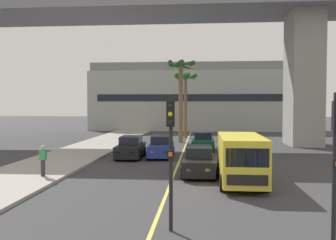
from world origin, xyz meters
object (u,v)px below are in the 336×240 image
object	(u,v)px
car_queue_front	(131,148)
delivery_van	(241,158)
pedestrian_mid_block	(43,160)
palm_tree_near_median	(186,85)
traffic_light_median_near	(171,143)
car_queue_third	(161,147)
traffic_light_right_far_corner	(336,151)
palm_tree_mid_median	(181,80)
car_queue_second	(199,162)
car_queue_fourth	(203,142)

from	to	relation	value
car_queue_front	delivery_van	bearing A→B (deg)	-49.82
pedestrian_mid_block	palm_tree_near_median	bearing A→B (deg)	75.19
car_queue_front	traffic_light_median_near	distance (m)	16.01
car_queue_front	car_queue_third	bearing A→B (deg)	14.60
traffic_light_right_far_corner	palm_tree_mid_median	xyz separation A→B (m)	(-5.54, 27.87, 3.57)
traffic_light_median_near	palm_tree_mid_median	xyz separation A→B (m)	(-1.19, 26.48, 3.57)
pedestrian_mid_block	palm_tree_mid_median	bearing A→B (deg)	72.28
car_queue_second	car_queue_third	distance (m)	7.13
delivery_van	car_queue_second	bearing A→B (deg)	132.00
car_queue_second	palm_tree_mid_median	distance (m)	18.14
car_queue_third	traffic_light_right_far_corner	xyz separation A→B (m)	(6.37, -17.27, 1.99)
traffic_light_right_far_corner	palm_tree_near_median	world-z (taller)	palm_tree_near_median
palm_tree_near_median	car_queue_second	bearing A→B (deg)	-85.65
traffic_light_median_near	traffic_light_right_far_corner	xyz separation A→B (m)	(4.35, -1.38, 0.00)
car_queue_front	traffic_light_right_far_corner	size ratio (longest dim) A/B	0.99
car_queue_second	traffic_light_right_far_corner	distance (m)	11.46
car_queue_third	palm_tree_near_median	xyz separation A→B (m)	(1.11, 15.62, 5.27)
delivery_van	traffic_light_median_near	distance (m)	7.73
traffic_light_right_far_corner	palm_tree_mid_median	distance (m)	28.63
car_queue_front	pedestrian_mid_block	bearing A→B (deg)	-111.50
car_queue_second	traffic_light_right_far_corner	xyz separation A→B (m)	(3.57, -10.71, 1.99)
car_queue_front	car_queue_fourth	xyz separation A→B (m)	(5.22, 4.60, 0.00)
car_queue_third	traffic_light_median_near	xyz separation A→B (m)	(2.01, -15.89, 1.99)
palm_tree_near_median	pedestrian_mid_block	xyz separation A→B (m)	(-6.36, -24.06, -4.99)
car_queue_second	palm_tree_mid_median	xyz separation A→B (m)	(-1.97, 17.16, 5.56)
delivery_van	palm_tree_mid_median	world-z (taller)	palm_tree_mid_median
traffic_light_right_far_corner	palm_tree_mid_median	size ratio (longest dim) A/B	0.51
pedestrian_mid_block	traffic_light_right_far_corner	bearing A→B (deg)	-37.22
car_queue_third	pedestrian_mid_block	size ratio (longest dim) A/B	2.57
car_queue_second	car_queue_third	world-z (taller)	same
traffic_light_median_near	car_queue_second	bearing A→B (deg)	85.22
car_queue_second	traffic_light_median_near	world-z (taller)	traffic_light_median_near
traffic_light_median_near	pedestrian_mid_block	world-z (taller)	traffic_light_median_near
car_queue_third	palm_tree_mid_median	xyz separation A→B (m)	(0.83, 10.59, 5.56)
palm_tree_mid_median	pedestrian_mid_block	distance (m)	20.68
palm_tree_near_median	palm_tree_mid_median	size ratio (longest dim) A/B	0.90
car_queue_front	traffic_light_right_far_corner	world-z (taller)	traffic_light_right_far_corner
car_queue_third	traffic_light_right_far_corner	size ratio (longest dim) A/B	0.99
car_queue_third	palm_tree_mid_median	distance (m)	12.00
car_queue_second	pedestrian_mid_block	world-z (taller)	pedestrian_mid_block
palm_tree_mid_median	car_queue_second	bearing A→B (deg)	-83.46
car_queue_third	traffic_light_right_far_corner	distance (m)	18.52
palm_tree_mid_median	pedestrian_mid_block	size ratio (longest dim) A/B	5.11
palm_tree_near_median	traffic_light_right_far_corner	bearing A→B (deg)	-80.91
delivery_van	palm_tree_near_median	world-z (taller)	palm_tree_near_median
delivery_van	palm_tree_near_median	xyz separation A→B (m)	(-3.73, 24.45, 4.70)
car_queue_fourth	delivery_van	xyz separation A→B (m)	(1.76, -12.87, 0.57)
car_queue_third	pedestrian_mid_block	xyz separation A→B (m)	(-5.25, -8.44, 0.28)
car_queue_front	delivery_van	xyz separation A→B (m)	(6.98, -8.27, 0.57)
delivery_van	pedestrian_mid_block	xyz separation A→B (m)	(-10.09, 0.39, -0.29)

